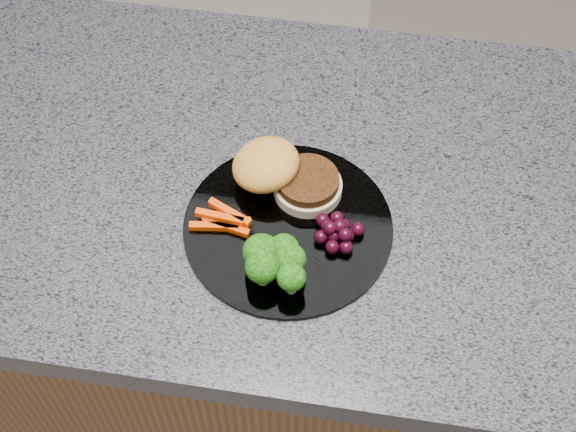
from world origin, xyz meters
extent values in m
plane|color=#A5978A|center=(0.00, 0.00, 0.00)|extent=(4.00, 4.00, 0.00)
cube|color=brown|center=(0.00, 0.00, 0.43)|extent=(1.20, 0.60, 0.86)
cube|color=#54535E|center=(0.00, 0.00, 0.88)|extent=(1.20, 0.60, 0.04)
cylinder|color=white|center=(-0.03, -0.08, 0.90)|extent=(0.26, 0.26, 0.01)
cylinder|color=#CAB68E|center=(-0.01, -0.02, 0.91)|extent=(0.09, 0.09, 0.02)
cylinder|color=#43250C|center=(-0.01, -0.02, 0.93)|extent=(0.08, 0.08, 0.01)
ellipsoid|color=#C57D31|center=(-0.07, -0.01, 0.93)|extent=(0.09, 0.09, 0.05)
cube|color=#E14003|center=(-0.11, -0.08, 0.91)|extent=(0.06, 0.01, 0.01)
cube|color=#E14003|center=(-0.10, -0.09, 0.91)|extent=(0.06, 0.02, 0.01)
cube|color=#E14003|center=(-0.12, -0.10, 0.91)|extent=(0.06, 0.02, 0.01)
cube|color=#E14003|center=(-0.10, -0.08, 0.92)|extent=(0.06, 0.03, 0.01)
cube|color=#E14003|center=(-0.11, -0.09, 0.92)|extent=(0.06, 0.01, 0.01)
cylinder|color=#4F7C2D|center=(-0.05, -0.14, 0.92)|extent=(0.02, 0.02, 0.02)
ellipsoid|color=#0D3807|center=(-0.05, -0.14, 0.94)|extent=(0.04, 0.04, 0.04)
cylinder|color=#4F7C2D|center=(-0.02, -0.14, 0.92)|extent=(0.01, 0.01, 0.02)
ellipsoid|color=#0D3807|center=(-0.02, -0.14, 0.94)|extent=(0.04, 0.04, 0.03)
cylinder|color=#4F7C2D|center=(-0.05, -0.16, 0.92)|extent=(0.01, 0.01, 0.02)
ellipsoid|color=#0D3807|center=(-0.05, -0.16, 0.94)|extent=(0.04, 0.04, 0.04)
cylinder|color=#4F7C2D|center=(-0.01, -0.17, 0.92)|extent=(0.01, 0.01, 0.02)
ellipsoid|color=#0D3807|center=(-0.01, -0.17, 0.94)|extent=(0.03, 0.03, 0.03)
cylinder|color=#4F7C2D|center=(-0.03, -0.13, 0.92)|extent=(0.01, 0.01, 0.02)
ellipsoid|color=#0D3807|center=(-0.03, -0.13, 0.94)|extent=(0.04, 0.04, 0.03)
sphere|color=black|center=(0.03, -0.09, 0.91)|extent=(0.02, 0.02, 0.02)
sphere|color=black|center=(0.04, -0.09, 0.91)|extent=(0.02, 0.02, 0.02)
sphere|color=black|center=(0.04, -0.07, 0.91)|extent=(0.02, 0.02, 0.02)
sphere|color=black|center=(0.02, -0.08, 0.91)|extent=(0.02, 0.02, 0.02)
sphere|color=black|center=(0.01, -0.09, 0.91)|extent=(0.02, 0.02, 0.02)
sphere|color=black|center=(0.03, -0.11, 0.91)|extent=(0.02, 0.02, 0.02)
sphere|color=black|center=(0.05, -0.10, 0.91)|extent=(0.02, 0.02, 0.02)
sphere|color=black|center=(0.06, -0.08, 0.91)|extent=(0.02, 0.02, 0.02)
sphere|color=black|center=(0.01, -0.07, 0.91)|extent=(0.02, 0.02, 0.02)
sphere|color=black|center=(0.03, -0.08, 0.93)|extent=(0.02, 0.02, 0.02)
sphere|color=black|center=(0.02, -0.09, 0.93)|extent=(0.02, 0.02, 0.02)
sphere|color=black|center=(0.04, -0.09, 0.93)|extent=(0.02, 0.02, 0.02)
sphere|color=black|center=(0.03, -0.07, 0.93)|extent=(0.02, 0.02, 0.02)
camera|label=1|loc=(0.06, -0.63, 1.72)|focal=50.00mm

